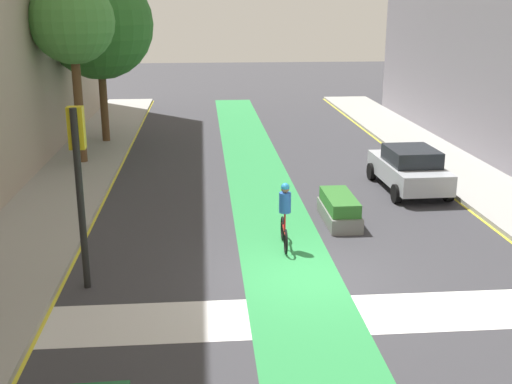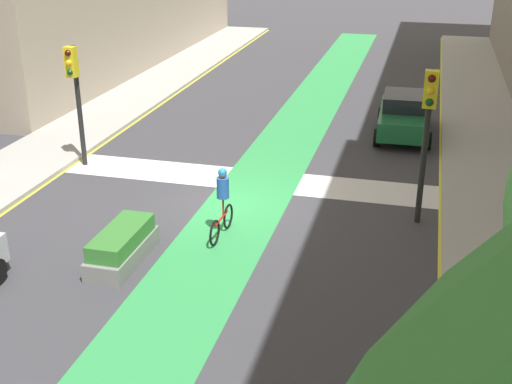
% 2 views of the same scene
% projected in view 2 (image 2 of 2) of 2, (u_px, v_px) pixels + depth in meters
% --- Properties ---
extents(ground_plane, '(120.00, 120.00, 0.00)m').
position_uv_depth(ground_plane, '(229.00, 204.00, 19.52)').
color(ground_plane, '#38383D').
extents(bike_lane_paint, '(2.40, 60.00, 0.01)m').
position_uv_depth(bike_lane_paint, '(245.00, 205.00, 19.41)').
color(bike_lane_paint, '#2D8C47').
rests_on(bike_lane_paint, ground_plane).
extents(crosswalk_band, '(12.00, 1.80, 0.01)m').
position_uv_depth(crosswalk_band, '(247.00, 179.00, 21.31)').
color(crosswalk_band, silver).
rests_on(crosswalk_band, ground_plane).
extents(sidewalk_left, '(3.00, 60.00, 0.15)m').
position_uv_depth(sidewalk_left, '(500.00, 230.00, 17.78)').
color(sidewalk_left, '#9E9E99').
rests_on(sidewalk_left, ground_plane).
extents(curb_stripe_left, '(0.16, 60.00, 0.01)m').
position_uv_depth(curb_stripe_left, '(441.00, 226.00, 18.15)').
color(curb_stripe_left, yellow).
rests_on(curb_stripe_left, ground_plane).
extents(sidewalk_right, '(3.00, 60.00, 0.15)m').
position_uv_depth(sidewalk_right, '(2.00, 178.00, 21.21)').
color(sidewalk_right, '#9E9E99').
rests_on(sidewalk_right, ground_plane).
extents(curb_stripe_right, '(0.16, 60.00, 0.01)m').
position_uv_depth(curb_stripe_right, '(45.00, 184.00, 20.90)').
color(curb_stripe_right, yellow).
rests_on(curb_stripe_right, ground_plane).
extents(traffic_signal_near_right, '(0.35, 0.52, 3.98)m').
position_uv_depth(traffic_signal_near_right, '(75.00, 83.00, 21.34)').
color(traffic_signal_near_right, black).
rests_on(traffic_signal_near_right, ground_plane).
extents(traffic_signal_near_left, '(0.35, 0.52, 4.24)m').
position_uv_depth(traffic_signal_near_left, '(428.00, 119.00, 17.15)').
color(traffic_signal_near_left, black).
rests_on(traffic_signal_near_left, ground_plane).
extents(car_green_left_near, '(2.12, 4.25, 1.57)m').
position_uv_depth(car_green_left_near, '(404.00, 115.00, 25.17)').
color(car_green_left_near, '#196033').
rests_on(car_green_left_near, ground_plane).
extents(cyclist_in_lane, '(0.32, 1.73, 1.86)m').
position_uv_depth(cyclist_in_lane, '(222.00, 201.00, 17.29)').
color(cyclist_in_lane, black).
rests_on(cyclist_in_lane, ground_plane).
extents(median_planter, '(0.94, 2.42, 0.85)m').
position_uv_depth(median_planter, '(122.00, 246.00, 16.19)').
color(median_planter, slate).
rests_on(median_planter, ground_plane).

